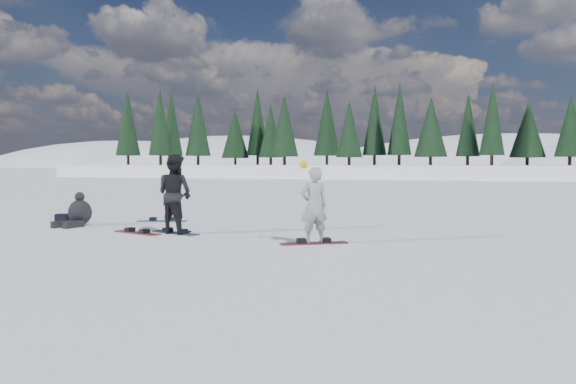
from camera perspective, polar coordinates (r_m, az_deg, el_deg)
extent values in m
plane|color=white|center=(13.00, -2.36, -4.92)|extent=(420.00, 420.00, 0.00)
cube|color=white|center=(67.36, 13.22, 0.55)|extent=(90.00, 14.00, 5.00)
ellipsoid|color=white|center=(197.31, -5.32, -1.49)|extent=(143.00, 110.00, 49.50)
ellipsoid|color=white|center=(213.38, 21.03, -1.61)|extent=(182.00, 140.00, 53.20)
ellipsoid|color=white|center=(265.37, -16.13, -0.59)|extent=(169.00, 130.00, 52.00)
cone|color=black|center=(79.42, -15.38, 5.39)|extent=(3.20, 3.20, 7.50)
cone|color=black|center=(77.71, -13.31, 5.47)|extent=(3.20, 3.20, 7.50)
cone|color=black|center=(76.11, -11.15, 5.55)|extent=(3.20, 3.20, 7.50)
cone|color=black|center=(74.62, -8.90, 5.62)|extent=(3.20, 3.20, 7.50)
cone|color=black|center=(73.25, -6.56, 5.69)|extent=(3.20, 3.20, 7.50)
cone|color=black|center=(72.00, -4.13, 5.75)|extent=(3.20, 3.20, 7.50)
cone|color=black|center=(70.89, -1.62, 5.80)|extent=(3.20, 3.20, 7.50)
cone|color=black|center=(69.91, 0.96, 5.84)|extent=(3.20, 3.20, 7.50)
cone|color=black|center=(69.08, 3.61, 5.86)|extent=(3.20, 3.20, 7.50)
cone|color=black|center=(68.40, 6.32, 5.88)|extent=(3.20, 3.20, 7.50)
cone|color=black|center=(67.88, 9.08, 5.88)|extent=(3.20, 3.20, 7.50)
cone|color=black|center=(67.51, 11.87, 5.87)|extent=(3.20, 3.20, 7.50)
cone|color=black|center=(67.30, 14.69, 5.85)|extent=(3.20, 3.20, 7.50)
cone|color=black|center=(67.26, 17.52, 5.81)|extent=(3.20, 3.20, 7.50)
cone|color=black|center=(67.37, 20.34, 5.76)|extent=(3.20, 3.20, 7.50)
cone|color=black|center=(67.65, 23.15, 5.69)|extent=(3.20, 3.20, 7.50)
cone|color=black|center=(68.09, 25.93, 5.61)|extent=(3.20, 3.20, 7.50)
imported|color=#A3A4A8|center=(12.32, 2.64, -1.40)|extent=(0.74, 0.68, 1.69)
sphere|color=#E1BE0B|center=(12.22, 1.60, 2.81)|extent=(0.18, 0.18, 0.18)
imported|color=black|center=(14.41, -11.44, -0.20)|extent=(1.13, 0.98, 2.00)
ellipsoid|color=black|center=(17.02, -20.38, -1.95)|extent=(0.82, 0.75, 0.72)
sphere|color=black|center=(16.99, -20.41, -0.45)|extent=(0.27, 0.27, 0.27)
cube|color=black|center=(16.53, -20.97, -3.10)|extent=(0.27, 0.65, 0.18)
cube|color=black|center=(16.75, -21.90, -3.04)|extent=(0.42, 0.65, 0.18)
cube|color=black|center=(17.62, -21.79, -2.56)|extent=(0.51, 0.41, 0.30)
cube|color=maroon|center=(12.41, 2.63, -5.23)|extent=(1.45, 0.96, 0.03)
cube|color=navy|center=(14.50, -11.40, -4.09)|extent=(1.50, 0.79, 0.03)
cube|color=maroon|center=(14.73, -15.09, -4.03)|extent=(1.51, 0.76, 0.03)
cube|color=teal|center=(17.50, -12.66, -2.90)|extent=(1.52, 0.68, 0.03)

